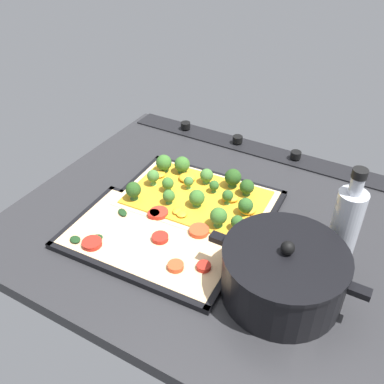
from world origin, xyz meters
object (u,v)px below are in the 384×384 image
Objects in this scene: baking_tray_back at (152,241)px; oil_bottle at (346,224)px; broccoli_pizza at (198,194)px; cooking_pot at (283,273)px; baking_tray_front at (197,202)px; veggie_pizza_back at (152,239)px.

oil_bottle is at bearing -156.60° from baking_tray_back.
baking_tray_back is (1.54, 16.86, -1.92)cm from broccoli_pizza.
baking_tray_front is at bearing -31.38° from cooking_pot.
baking_tray_back is at bearing 84.00° from baking_tray_front.
cooking_pot is at bearing 148.04° from broccoli_pizza.
baking_tray_front is 1.05× the size of veggie_pizza_back.
baking_tray_front is at bearing -95.91° from veggie_pizza_back.
oil_bottle is (-32.81, 1.44, 8.22)cm from baking_tray_front.
baking_tray_front and baking_tray_back have the same top height.
broccoli_pizza is 33.64cm from oil_bottle.
baking_tray_back is (1.72, 16.38, 0.00)cm from baking_tray_front.
baking_tray_back is at bearing 63.22° from veggie_pizza_back.
broccoli_pizza is 16.90cm from veggie_pizza_back.
cooking_pot is at bearing -179.18° from veggie_pizza_back.
oil_bottle is (-34.50, -14.87, 7.52)cm from veggie_pizza_back.
broccoli_pizza is 31.09cm from cooking_pot.
cooking_pot reaches higher than broccoli_pizza.
cooking_pot is 16.33cm from oil_bottle.
cooking_pot reaches higher than veggie_pizza_back.
cooking_pot is 1.38× the size of oil_bottle.
baking_tray_front is at bearing 111.08° from broccoli_pizza.
veggie_pizza_back is (1.50, 16.79, -1.22)cm from broccoli_pizza.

